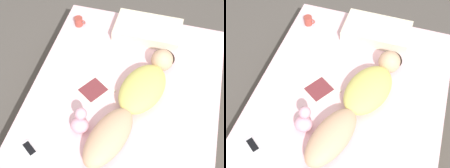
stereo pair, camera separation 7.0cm
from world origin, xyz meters
The scene contains 8 objects.
ground_plane centered at (0.00, 0.00, 0.00)m, with size 12.00×12.00×0.00m, color #4C4742.
bed centered at (0.00, 0.00, 0.27)m, with size 1.65×2.09×0.55m.
person centered at (0.10, -0.06, 0.64)m, with size 0.61×1.29×0.20m.
open_magazine centered at (-0.38, 0.08, 0.55)m, with size 0.61×0.53×0.01m.
coffee_mug centered at (-0.64, 0.73, 0.59)m, with size 0.11×0.08×0.09m.
cell_phone centered at (-0.58, -0.64, 0.55)m, with size 0.15×0.13×0.01m.
plush_toy centered at (-0.26, -0.37, 0.63)m, with size 0.15×0.16×0.20m.
pillow centered at (0.05, 0.79, 0.60)m, with size 0.64×0.37×0.11m.
Camera 2 is at (0.35, -1.41, 2.75)m, focal length 50.00 mm.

